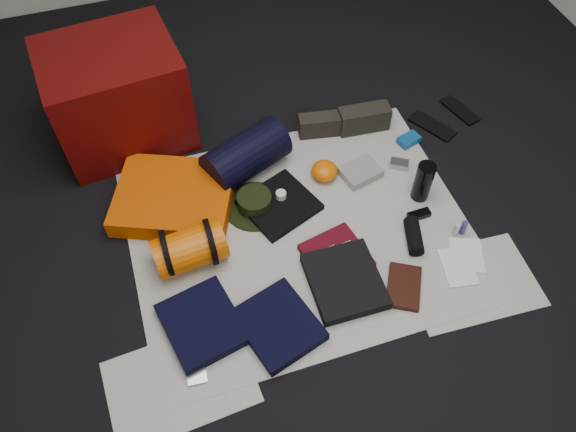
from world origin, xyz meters
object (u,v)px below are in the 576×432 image
object	(u,v)px
stuff_sack	(189,249)
water_bottle	(423,182)
compact_camera	(399,164)
red_cabinet	(118,96)
sleeping_pad	(174,198)
navy_duffel	(246,155)
paperback_book	(404,287)

from	to	relation	value
stuff_sack	water_bottle	world-z (taller)	water_bottle
stuff_sack	compact_camera	world-z (taller)	stuff_sack
red_cabinet	sleeping_pad	size ratio (longest dim) A/B	1.17
stuff_sack	water_bottle	distance (m)	1.17
sleeping_pad	navy_duffel	distance (m)	0.42
red_cabinet	navy_duffel	size ratio (longest dim) A/B	1.52
water_bottle	compact_camera	size ratio (longest dim) A/B	2.41
compact_camera	red_cabinet	bearing A→B (deg)	-175.17
compact_camera	stuff_sack	bearing A→B (deg)	-136.14
navy_duffel	compact_camera	size ratio (longest dim) A/B	4.64
red_cabinet	navy_duffel	xyz separation A→B (m)	(0.55, -0.46, -0.15)
sleeping_pad	compact_camera	distance (m)	1.17
stuff_sack	paperback_book	distance (m)	0.98
water_bottle	red_cabinet	bearing A→B (deg)	145.97
navy_duffel	compact_camera	world-z (taller)	navy_duffel
red_cabinet	water_bottle	bearing A→B (deg)	-40.11
stuff_sack	compact_camera	size ratio (longest dim) A/B	3.46
sleeping_pad	compact_camera	bearing A→B (deg)	-5.62
water_bottle	compact_camera	distance (m)	0.23
stuff_sack	sleeping_pad	bearing A→B (deg)	91.24
navy_duffel	water_bottle	xyz separation A→B (m)	(0.78, -0.43, -0.00)
stuff_sack	paperback_book	xyz separation A→B (m)	(0.87, -0.44, -0.08)
water_bottle	compact_camera	world-z (taller)	water_bottle
paperback_book	compact_camera	bearing A→B (deg)	96.09
red_cabinet	sleeping_pad	distance (m)	0.63
red_cabinet	compact_camera	distance (m)	1.50
sleeping_pad	paperback_book	size ratio (longest dim) A/B	2.52
red_cabinet	stuff_sack	distance (m)	0.95
compact_camera	water_bottle	bearing A→B (deg)	-53.36
red_cabinet	paperback_book	xyz separation A→B (m)	(1.03, -1.36, -0.25)
sleeping_pad	water_bottle	distance (m)	1.23
stuff_sack	navy_duffel	bearing A→B (deg)	49.36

